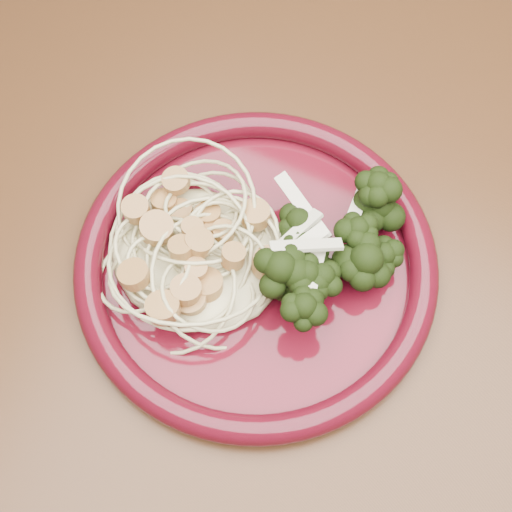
{
  "coord_description": "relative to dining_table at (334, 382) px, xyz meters",
  "views": [
    {
      "loc": [
        0.01,
        -0.17,
        1.19
      ],
      "look_at": [
        -0.08,
        0.02,
        0.77
      ],
      "focal_mm": 50.0,
      "sensor_mm": 36.0,
      "label": 1
    }
  ],
  "objects": [
    {
      "name": "scallop_cluster",
      "position": [
        -0.11,
        0.0,
        0.15
      ],
      "size": [
        0.13,
        0.13,
        0.03
      ],
      "primitive_type": null,
      "rotation": [
        0.0,
        0.0,
        0.36
      ],
      "color": "#AD7F45",
      "rests_on": "spaghetti_pile"
    },
    {
      "name": "broccoli_pile",
      "position": [
        -0.03,
        0.04,
        0.12
      ],
      "size": [
        0.11,
        0.14,
        0.04
      ],
      "primitive_type": "ellipsoid",
      "rotation": [
        0.0,
        0.0,
        0.36
      ],
      "color": "black",
      "rests_on": "dinner_plate"
    },
    {
      "name": "onion_garnish",
      "position": [
        -0.03,
        0.04,
        0.15
      ],
      "size": [
        0.08,
        0.09,
        0.05
      ],
      "primitive_type": null,
      "rotation": [
        0.0,
        0.0,
        0.36
      ],
      "color": "beige",
      "rests_on": "broccoli_pile"
    },
    {
      "name": "dinner_plate",
      "position": [
        -0.08,
        0.02,
        0.11
      ],
      "size": [
        0.32,
        0.32,
        0.02
      ],
      "rotation": [
        0.0,
        0.0,
        0.36
      ],
      "color": "#490914",
      "rests_on": "dining_table"
    },
    {
      "name": "spaghetti_pile",
      "position": [
        -0.11,
        0.0,
        0.12
      ],
      "size": [
        0.15,
        0.14,
        0.03
      ],
      "primitive_type": "ellipsoid",
      "rotation": [
        0.0,
        0.0,
        0.36
      ],
      "color": "#C6BF87",
      "rests_on": "dinner_plate"
    },
    {
      "name": "dining_table",
      "position": [
        0.0,
        0.0,
        0.0
      ],
      "size": [
        1.2,
        0.8,
        0.75
      ],
      "color": "#472814",
      "rests_on": "ground"
    }
  ]
}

